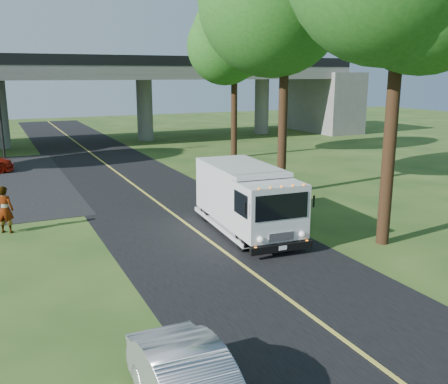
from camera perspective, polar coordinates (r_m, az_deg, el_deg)
ground at (r=14.86m, az=4.24°, el=-9.95°), size 120.00×120.00×0.00m
road at (r=23.62m, az=-7.72°, el=-1.13°), size 7.00×90.00×0.02m
lane_line at (r=23.62m, az=-7.72°, el=-1.08°), size 0.12×90.00×0.01m
overpass at (r=44.40m, az=-16.72°, el=11.12°), size 54.00×10.00×7.30m
traffic_signal at (r=37.96m, az=-24.21°, el=8.17°), size 0.18×0.22×5.20m
tree_right_far at (r=35.57m, az=1.64°, el=17.28°), size 5.77×5.67×10.99m
step_van at (r=18.70m, az=2.56°, el=-0.60°), size 2.61×6.12×2.51m
pedestrian at (r=20.45m, az=-23.77°, el=-1.85°), size 0.79×0.70×1.81m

